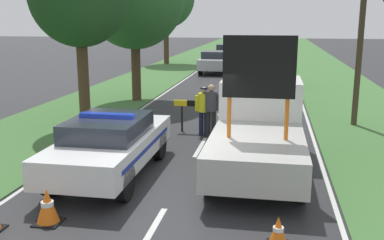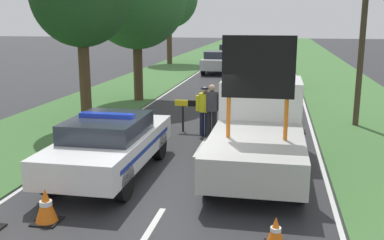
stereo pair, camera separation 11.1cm
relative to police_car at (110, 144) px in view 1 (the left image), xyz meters
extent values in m
plane|color=#28282B|center=(1.71, -0.41, -0.78)|extent=(160.00, 160.00, 0.00)
cube|color=silver|center=(1.71, -2.72, -0.77)|extent=(0.12, 2.05, 0.01)
cube|color=silver|center=(1.71, 2.76, -0.77)|extent=(0.12, 2.05, 0.01)
cube|color=silver|center=(1.71, 8.23, -0.77)|extent=(0.12, 2.05, 0.01)
cube|color=silver|center=(1.71, 13.71, -0.77)|extent=(0.12, 2.05, 0.01)
cube|color=silver|center=(1.71, 19.18, -0.77)|extent=(0.12, 2.05, 0.01)
cube|color=silver|center=(1.71, 24.66, -0.77)|extent=(0.12, 2.05, 0.01)
cube|color=silver|center=(1.71, 30.13, -0.77)|extent=(0.12, 2.05, 0.01)
cube|color=silver|center=(1.71, 35.61, -0.77)|extent=(0.12, 2.05, 0.01)
cube|color=silver|center=(1.71, 41.08, -0.77)|extent=(0.12, 2.05, 0.01)
cube|color=silver|center=(1.71, 46.55, -0.77)|extent=(0.12, 2.05, 0.01)
cube|color=silver|center=(-1.61, 18.63, -0.77)|extent=(0.10, 66.65, 0.01)
cube|color=silver|center=(5.04, 18.63, -0.77)|extent=(0.10, 66.65, 0.01)
cube|color=#427038|center=(-3.91, 19.59, -0.76)|extent=(4.40, 120.00, 0.03)
cube|color=#427038|center=(7.33, 19.59, -0.76)|extent=(4.40, 120.00, 0.03)
cube|color=white|center=(0.00, 0.02, -0.08)|extent=(1.84, 4.62, 0.61)
cube|color=#282D38|center=(0.00, -0.12, 0.44)|extent=(1.62, 2.13, 0.43)
cylinder|color=black|center=(-0.80, 1.45, -0.38)|extent=(0.24, 0.79, 0.79)
cylinder|color=black|center=(0.80, 1.45, -0.38)|extent=(0.24, 0.79, 0.79)
cylinder|color=black|center=(-0.80, -1.42, -0.38)|extent=(0.24, 0.79, 0.79)
cylinder|color=black|center=(0.80, -1.42, -0.38)|extent=(0.24, 0.79, 0.79)
cube|color=#1E38C6|center=(0.00, -0.12, 0.71)|extent=(1.29, 0.24, 0.10)
cube|color=#193399|center=(0.00, 0.02, -0.05)|extent=(1.85, 3.79, 0.10)
cube|color=black|center=(0.00, 2.37, -0.14)|extent=(1.01, 0.08, 0.36)
cube|color=white|center=(3.42, 2.55, 0.45)|extent=(2.10, 1.94, 1.68)
cube|color=#232833|center=(3.42, 3.50, 0.75)|extent=(1.79, 0.04, 0.74)
cube|color=#B2B2AD|center=(3.42, -0.11, -0.03)|extent=(2.10, 3.39, 0.71)
cylinder|color=#D16619|center=(2.81, -0.11, 0.77)|extent=(0.09, 0.09, 0.90)
cylinder|color=#D16619|center=(4.04, -0.11, 0.77)|extent=(0.09, 0.09, 0.90)
cube|color=black|center=(3.42, -0.11, 1.88)|extent=(1.54, 0.12, 1.32)
cylinder|color=black|center=(2.49, 2.55, -0.39)|extent=(0.24, 0.78, 0.78)
cylinder|color=black|center=(4.36, 2.55, -0.39)|extent=(0.24, 0.78, 0.78)
cylinder|color=black|center=(2.49, -0.79, -0.39)|extent=(0.24, 0.78, 0.78)
cylinder|color=black|center=(4.36, -0.79, -0.39)|extent=(0.24, 0.78, 0.78)
cylinder|color=black|center=(0.80, 4.53, -0.35)|extent=(0.07, 0.07, 0.86)
cylinder|color=black|center=(2.92, 4.53, -0.35)|extent=(0.07, 0.07, 0.86)
cube|color=yellow|center=(0.76, 4.53, 0.17)|extent=(0.44, 0.08, 0.19)
cube|color=black|center=(1.20, 4.53, 0.17)|extent=(0.44, 0.08, 0.19)
cube|color=yellow|center=(1.64, 4.53, 0.17)|extent=(0.44, 0.08, 0.19)
cube|color=black|center=(2.08, 4.53, 0.17)|extent=(0.44, 0.08, 0.19)
cube|color=yellow|center=(2.52, 4.53, 0.17)|extent=(0.44, 0.08, 0.19)
cube|color=black|center=(2.96, 4.53, 0.17)|extent=(0.44, 0.08, 0.19)
cylinder|color=#191E38|center=(1.52, 4.08, -0.39)|extent=(0.15, 0.15, 0.78)
cylinder|color=#191E38|center=(1.68, 4.08, -0.39)|extent=(0.15, 0.15, 0.78)
cylinder|color=yellow|center=(1.60, 4.08, 0.30)|extent=(0.36, 0.36, 0.59)
cylinder|color=yellow|center=(1.38, 4.08, 0.27)|extent=(0.12, 0.12, 0.50)
cylinder|color=yellow|center=(1.83, 4.08, 0.27)|extent=(0.12, 0.12, 0.50)
sphere|color=tan|center=(1.60, 4.08, 0.70)|extent=(0.20, 0.20, 0.20)
cylinder|color=#141933|center=(1.60, 4.08, 0.75)|extent=(0.23, 0.23, 0.05)
cylinder|color=#232326|center=(1.76, 3.99, -0.36)|extent=(0.16, 0.16, 0.83)
cylinder|color=#232326|center=(1.93, 3.99, -0.36)|extent=(0.16, 0.16, 0.83)
cylinder|color=#3D3D42|center=(1.85, 3.99, 0.36)|extent=(0.38, 0.38, 0.62)
cylinder|color=#3D3D42|center=(1.61, 3.99, 0.33)|extent=(0.12, 0.12, 0.53)
cylinder|color=#3D3D42|center=(2.08, 3.99, 0.33)|extent=(0.12, 0.12, 0.53)
sphere|color=tan|center=(1.85, 3.99, 0.78)|extent=(0.21, 0.21, 0.21)
cube|color=black|center=(3.09, 4.29, -0.76)|extent=(0.39, 0.39, 0.03)
cone|color=orange|center=(3.09, 4.29, -0.49)|extent=(0.33, 0.33, 0.51)
cylinder|color=white|center=(3.09, 4.29, -0.47)|extent=(0.19, 0.19, 0.07)
cone|color=orange|center=(3.90, -2.79, -0.50)|extent=(0.32, 0.32, 0.49)
cylinder|color=white|center=(3.90, -2.79, -0.48)|extent=(0.18, 0.18, 0.07)
cube|color=black|center=(-0.23, -2.68, -0.76)|extent=(0.48, 0.48, 0.03)
cone|color=orange|center=(-0.23, -2.68, -0.43)|extent=(0.41, 0.41, 0.63)
cylinder|color=white|center=(-0.23, -2.68, -0.40)|extent=(0.23, 0.23, 0.09)
cube|color=black|center=(4.54, 5.10, -0.76)|extent=(0.53, 0.53, 0.03)
cone|color=orange|center=(4.54, 5.10, -0.40)|extent=(0.45, 0.45, 0.70)
cylinder|color=white|center=(4.54, 5.10, -0.37)|extent=(0.25, 0.25, 0.10)
cube|color=slate|center=(3.25, 9.51, -0.11)|extent=(1.87, 4.64, 0.66)
cube|color=#282D38|center=(3.25, 9.38, 0.46)|extent=(1.65, 2.13, 0.48)
cylinder|color=black|center=(2.44, 10.95, -0.45)|extent=(0.24, 0.67, 0.67)
cylinder|color=black|center=(4.07, 10.95, -0.45)|extent=(0.24, 0.67, 0.67)
cylinder|color=black|center=(2.44, 8.08, -0.45)|extent=(0.24, 0.67, 0.67)
cylinder|color=black|center=(4.07, 8.08, -0.45)|extent=(0.24, 0.67, 0.67)
cube|color=black|center=(3.32, 15.95, -0.04)|extent=(1.89, 3.95, 0.75)
cube|color=#282D38|center=(3.32, 15.83, 0.58)|extent=(1.66, 1.82, 0.48)
cylinder|color=black|center=(2.49, 17.17, -0.41)|extent=(0.24, 0.74, 0.74)
cylinder|color=black|center=(4.14, 17.17, -0.41)|extent=(0.24, 0.74, 0.74)
cylinder|color=black|center=(2.49, 14.73, -0.41)|extent=(0.24, 0.74, 0.74)
cylinder|color=black|center=(4.14, 14.73, -0.41)|extent=(0.24, 0.74, 0.74)
cube|color=#B2B2B7|center=(-0.24, 20.99, -0.08)|extent=(1.82, 4.04, 0.69)
cube|color=#282D38|center=(-0.24, 20.87, 0.50)|extent=(1.60, 1.86, 0.47)
cylinder|color=black|center=(-1.03, 22.24, -0.43)|extent=(0.24, 0.70, 0.70)
cylinder|color=black|center=(0.55, 22.24, -0.43)|extent=(0.24, 0.70, 0.70)
cylinder|color=black|center=(-1.03, 19.73, -0.43)|extent=(0.24, 0.70, 0.70)
cylinder|color=black|center=(0.55, 19.73, -0.43)|extent=(0.24, 0.70, 0.70)
cube|color=navy|center=(-0.10, 27.67, -0.06)|extent=(1.73, 3.94, 0.67)
cube|color=#282D38|center=(-0.10, 27.56, 0.56)|extent=(1.53, 1.81, 0.57)
cylinder|color=black|center=(-0.85, 28.90, -0.39)|extent=(0.24, 0.78, 0.78)
cylinder|color=black|center=(0.65, 28.90, -0.39)|extent=(0.24, 0.78, 0.78)
cylinder|color=black|center=(-0.85, 26.45, -0.39)|extent=(0.24, 0.78, 0.78)
cylinder|color=black|center=(0.65, 26.45, -0.39)|extent=(0.24, 0.78, 0.78)
cylinder|color=#4C3823|center=(-2.70, 4.76, 0.83)|extent=(0.38, 0.38, 3.21)
cylinder|color=#4C3823|center=(-2.38, 9.79, 0.72)|extent=(0.41, 0.41, 3.00)
cylinder|color=#4C3823|center=(-4.99, 26.61, 1.03)|extent=(0.42, 0.42, 3.61)
cylinder|color=#473828|center=(6.58, 6.41, 2.58)|extent=(0.20, 0.20, 6.72)
camera|label=1|loc=(3.71, -9.70, 2.88)|focal=42.00mm
camera|label=2|loc=(3.82, -9.68, 2.88)|focal=42.00mm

